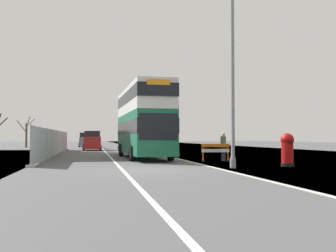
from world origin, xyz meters
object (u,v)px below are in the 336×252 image
object	(u,v)px
lamppost_foreground	(233,84)
car_receding_mid	(90,141)
double_decker_bus	(143,121)
pedestrian_at_kerb	(223,147)
roadworks_barrier	(215,150)
car_receding_far	(86,140)
red_pillar_postbox	(287,148)
car_oncoming_near	(92,141)

from	to	relation	value
lamppost_foreground	car_receding_mid	world-z (taller)	lamppost_foreground
double_decker_bus	pedestrian_at_kerb	bearing A→B (deg)	-45.08
roadworks_barrier	car_receding_mid	distance (m)	31.98
lamppost_foreground	car_receding_far	distance (m)	46.15
car_receding_far	double_decker_bus	bearing A→B (deg)	-82.65
red_pillar_postbox	car_oncoming_near	xyz separation A→B (m)	(-9.70, 27.27, 0.13)
car_oncoming_near	car_receding_far	xyz separation A→B (m)	(-1.04, 17.75, 0.01)
roadworks_barrier	car_receding_far	bearing A→B (deg)	101.97
lamppost_foreground	roadworks_barrier	distance (m)	6.28
double_decker_bus	lamppost_foreground	bearing A→B (deg)	-72.49
roadworks_barrier	car_receding_mid	xyz separation A→B (m)	(-7.75, 31.02, 0.30)
lamppost_foreground	car_oncoming_near	world-z (taller)	lamppost_foreground
car_receding_mid	pedestrian_at_kerb	world-z (taller)	car_receding_mid
double_decker_bus	car_oncoming_near	bearing A→B (deg)	101.27
red_pillar_postbox	car_receding_far	xyz separation A→B (m)	(-10.74, 45.02, 0.14)
lamppost_foreground	red_pillar_postbox	size ratio (longest dim) A/B	5.08
double_decker_bus	car_receding_mid	size ratio (longest dim) A/B	2.93
red_pillar_postbox	car_oncoming_near	size ratio (longest dim) A/B	0.38
roadworks_barrier	pedestrian_at_kerb	distance (m)	0.60
red_pillar_postbox	pedestrian_at_kerb	world-z (taller)	pedestrian_at_kerb
roadworks_barrier	car_oncoming_near	xyz separation A→B (m)	(-7.48, 22.44, 0.38)
red_pillar_postbox	pedestrian_at_kerb	size ratio (longest dim) A/B	0.96
lamppost_foreground	car_receding_mid	size ratio (longest dim) A/B	2.23
roadworks_barrier	car_receding_far	world-z (taller)	car_receding_far
double_decker_bus	roadworks_barrier	distance (m)	6.35
double_decker_bus	pedestrian_at_kerb	size ratio (longest dim) A/B	6.39
double_decker_bus	car_receding_far	bearing A→B (deg)	97.35
lamppost_foreground	car_receding_far	xyz separation A→B (m)	(-7.69, 45.41, -3.00)
red_pillar_postbox	car_receding_mid	bearing A→B (deg)	105.54
roadworks_barrier	car_receding_mid	world-z (taller)	car_receding_mid
roadworks_barrier	pedestrian_at_kerb	world-z (taller)	pedestrian_at_kerb
red_pillar_postbox	double_decker_bus	bearing A→B (deg)	123.11
roadworks_barrier	car_oncoming_near	distance (m)	23.66
car_receding_mid	pedestrian_at_kerb	xyz separation A→B (m)	(8.30, -30.92, -0.08)
lamppost_foreground	car_oncoming_near	bearing A→B (deg)	103.52
car_receding_mid	red_pillar_postbox	bearing A→B (deg)	-74.46
car_receding_far	car_oncoming_near	bearing A→B (deg)	-86.65
red_pillar_postbox	car_receding_far	distance (m)	46.29
car_oncoming_near	pedestrian_at_kerb	size ratio (longest dim) A/B	2.54
pedestrian_at_kerb	red_pillar_postbox	bearing A→B (deg)	-71.30
roadworks_barrier	car_receding_far	xyz separation A→B (m)	(-8.52, 40.19, 0.39)
pedestrian_at_kerb	car_oncoming_near	bearing A→B (deg)	109.77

